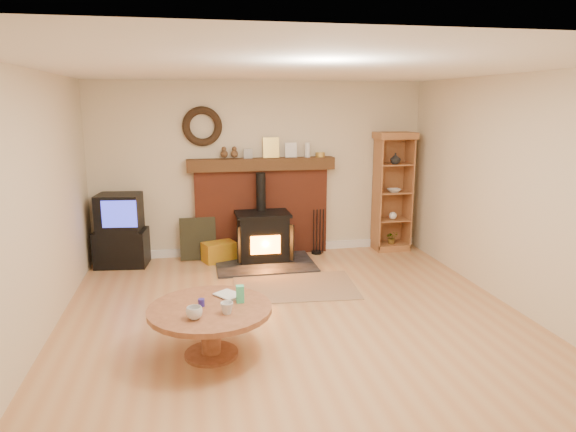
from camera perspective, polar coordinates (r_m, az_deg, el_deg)
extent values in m
plane|color=#BB7E4E|center=(5.51, 1.12, -11.99)|extent=(5.50, 5.50, 0.00)
cube|color=beige|center=(7.79, -3.06, 5.20)|extent=(5.00, 0.02, 2.60)
cube|color=beige|center=(2.59, 14.21, -10.16)|extent=(5.00, 0.02, 2.60)
cube|color=beige|center=(5.21, -26.82, 0.25)|extent=(0.02, 5.50, 2.60)
cube|color=beige|center=(6.13, 24.69, 2.11)|extent=(0.02, 5.50, 2.60)
cube|color=white|center=(5.03, 1.25, 16.10)|extent=(5.00, 5.50, 0.02)
cube|color=white|center=(8.02, -2.94, -3.64)|extent=(5.00, 0.04, 0.12)
torus|color=black|center=(7.60, -9.51, 9.79)|extent=(0.57, 0.11, 0.57)
cube|color=brown|center=(7.82, -2.93, 0.41)|extent=(2.00, 0.15, 1.30)
cube|color=#3C2713|center=(7.67, -2.96, 5.77)|extent=(2.20, 0.22, 0.18)
cube|color=#999999|center=(7.64, -4.48, 6.93)|extent=(0.13, 0.05, 0.14)
cube|color=gold|center=(7.70, -1.89, 7.60)|extent=(0.24, 0.06, 0.30)
cube|color=white|center=(7.75, 0.32, 7.34)|extent=(0.18, 0.05, 0.22)
cylinder|color=white|center=(7.79, 2.16, 7.35)|extent=(0.08, 0.08, 0.22)
cylinder|color=gold|center=(7.84, 3.59, 6.82)|extent=(0.14, 0.14, 0.07)
cube|color=black|center=(7.43, -2.57, -5.31)|extent=(1.40, 1.00, 0.03)
cube|color=black|center=(7.52, -2.82, -2.36)|extent=(0.71, 0.51, 0.66)
cube|color=black|center=(7.44, -2.84, 0.23)|extent=(0.78, 0.56, 0.04)
cylinder|color=black|center=(7.53, -3.03, 2.70)|extent=(0.14, 0.14, 0.56)
cube|color=orange|center=(7.29, -2.52, -3.23)|extent=(0.42, 0.02, 0.26)
cube|color=black|center=(7.30, -5.10, -3.07)|extent=(0.17, 0.23, 0.53)
cube|color=black|center=(7.39, -0.11, -2.83)|extent=(0.17, 0.23, 0.53)
cube|color=brown|center=(6.55, 0.72, -7.85)|extent=(1.61, 1.16, 0.01)
cube|color=black|center=(7.71, -17.97, -3.37)|extent=(0.76, 0.57, 0.52)
cube|color=black|center=(7.59, -18.23, 0.40)|extent=(0.64, 0.55, 0.52)
cube|color=#2B32CA|center=(7.34, -18.25, 0.21)|extent=(0.47, 0.07, 0.37)
cube|color=#965631|center=(8.36, 11.28, -3.28)|extent=(0.53, 0.39, 0.10)
cube|color=#965631|center=(8.34, 11.06, 2.68)|extent=(0.53, 0.02, 1.70)
cube|color=#965631|center=(8.08, 9.85, 2.41)|extent=(0.02, 0.39, 1.70)
cube|color=#965631|center=(8.27, 13.18, 2.50)|extent=(0.02, 0.39, 1.70)
cube|color=#965631|center=(8.07, 11.81, 8.75)|extent=(0.59, 0.43, 0.10)
cube|color=#965631|center=(8.25, 11.41, -0.37)|extent=(0.49, 0.35, 0.02)
cube|color=#965631|center=(8.17, 11.54, 2.61)|extent=(0.49, 0.35, 0.02)
cube|color=#965631|center=(8.11, 11.68, 5.65)|extent=(0.49, 0.35, 0.02)
imported|color=white|center=(8.05, 11.84, 6.27)|extent=(0.16, 0.16, 0.17)
imported|color=white|center=(8.12, 11.69, 2.80)|extent=(0.21, 0.21, 0.05)
sphere|color=white|center=(8.19, 11.56, 0.03)|extent=(0.12, 0.12, 0.12)
imported|color=#42B984|center=(8.27, 11.46, -2.36)|extent=(0.18, 0.16, 0.20)
cube|color=#BCC017|center=(7.62, -7.68, -3.95)|extent=(0.53, 0.43, 0.29)
cube|color=black|center=(7.71, -9.97, -2.51)|extent=(0.53, 0.14, 0.63)
cylinder|color=black|center=(7.97, 3.20, -4.05)|extent=(0.16, 0.16, 0.04)
cylinder|color=black|center=(7.87, 2.87, -1.77)|extent=(0.02, 0.02, 0.70)
cylinder|color=black|center=(7.88, 3.22, -1.75)|extent=(0.02, 0.02, 0.70)
cylinder|color=black|center=(7.89, 3.58, -1.73)|extent=(0.02, 0.02, 0.70)
cylinder|color=black|center=(7.90, 3.93, -1.72)|extent=(0.02, 0.02, 0.70)
cylinder|color=brown|center=(4.96, -8.50, -14.88)|extent=(0.50, 0.50, 0.03)
cylinder|color=brown|center=(4.86, -8.58, -12.68)|extent=(0.18, 0.18, 0.40)
cylinder|color=brown|center=(4.77, -8.67, -10.22)|extent=(1.13, 1.13, 0.05)
imported|color=white|center=(4.51, -10.37, -10.55)|extent=(0.14, 0.14, 0.11)
imported|color=white|center=(4.58, -6.81, -10.12)|extent=(0.11, 0.11, 0.10)
imported|color=#4C331E|center=(4.92, -7.46, -9.01)|extent=(0.19, 0.25, 0.02)
cylinder|color=navy|center=(4.78, -9.60, -9.46)|extent=(0.06, 0.06, 0.07)
cube|color=#42B984|center=(4.81, -5.35, -8.62)|extent=(0.07, 0.07, 0.16)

